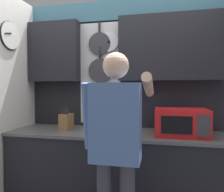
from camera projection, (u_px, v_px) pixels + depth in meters
name	position (u px, v px, depth m)	size (l,w,h in m)	color
base_cabinet_counter	(114.00, 174.00, 2.34)	(2.27, 0.64, 0.90)	black
back_wall_unit	(121.00, 78.00, 2.58)	(2.84, 0.20, 2.41)	black
microwave	(181.00, 122.00, 2.16)	(0.50, 0.40, 0.26)	red
knife_block	(66.00, 121.00, 2.43)	(0.12, 0.16, 0.27)	brown
utensil_crock	(92.00, 124.00, 2.36)	(0.12, 0.12, 0.33)	white
person	(116.00, 139.00, 1.68)	(0.54, 0.64, 1.64)	#383842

